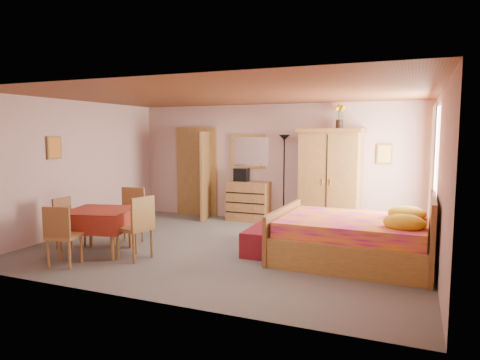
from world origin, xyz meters
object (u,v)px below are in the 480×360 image
at_px(wardrobe, 330,179).
at_px(dining_table, 101,231).
at_px(bench, 265,238).
at_px(chair_south, 64,235).
at_px(stereo, 241,175).
at_px(floor_lamp, 284,180).
at_px(chair_west, 70,223).
at_px(chair_north, 128,216).
at_px(chest_of_drawers, 249,201).
at_px(chair_east, 134,227).
at_px(bed, 353,226).
at_px(wall_mirror, 252,152).
at_px(sunflower_vase, 339,116).

xyz_separation_m(wardrobe, dining_table, (-3.13, -3.29, -0.67)).
bearing_deg(bench, chair_south, -142.54).
distance_m(stereo, floor_lamp, 1.00).
distance_m(chair_south, chair_west, 1.02).
xyz_separation_m(stereo, chair_north, (-1.07, -2.74, -0.54)).
bearing_deg(chair_north, chair_south, 79.19).
height_order(floor_lamp, chair_south, floor_lamp).
distance_m(chest_of_drawers, chair_east, 3.46).
xyz_separation_m(stereo, bed, (2.76, -2.25, -0.49)).
xyz_separation_m(chest_of_drawers, chair_south, (-1.36, -4.09, 0.01)).
bearing_deg(wall_mirror, chair_north, -118.18).
bearing_deg(sunflower_vase, chair_west, -140.34).
height_order(wardrobe, dining_table, wardrobe).
height_order(chest_of_drawers, bed, bed).
relative_size(sunflower_vase, chair_east, 0.50).
relative_size(stereo, dining_table, 0.32).
height_order(chest_of_drawers, chair_east, chair_east).
bearing_deg(chair_west, bench, 110.63).
relative_size(wardrobe, bed, 0.88).
bearing_deg(chair_north, sunflower_vase, -147.22).
height_order(sunflower_vase, chair_west, sunflower_vase).
relative_size(stereo, chair_south, 0.34).
relative_size(sunflower_vase, chair_west, 0.58).
relative_size(chair_south, chair_west, 1.06).
bearing_deg(bench, wardrobe, 71.97).
bearing_deg(wall_mirror, chair_west, -124.32).
bearing_deg(chair_west, chair_south, 40.09).
relative_size(stereo, floor_lamp, 0.16).
height_order(chest_of_drawers, floor_lamp, floor_lamp).
distance_m(wall_mirror, bench, 2.97).
bearing_deg(bed, wall_mirror, 138.03).
bearing_deg(bed, sunflower_vase, 106.55).
height_order(sunflower_vase, bed, sunflower_vase).
relative_size(wall_mirror, bed, 0.42).
distance_m(stereo, bench, 2.72).
distance_m(chest_of_drawers, sunflower_vase, 2.71).
bearing_deg(bed, chair_south, -153.11).
height_order(wardrobe, bench, wardrobe).
xyz_separation_m(chair_south, chair_north, (0.10, 1.40, 0.04)).
bearing_deg(wardrobe, floor_lamp, 177.81).
height_order(chest_of_drawers, chair_south, chair_south).
distance_m(chest_of_drawers, bed, 3.39).
relative_size(bed, dining_table, 2.37).
bearing_deg(dining_table, chair_south, -94.11).
bearing_deg(wardrobe, chair_north, -136.67).
height_order(floor_lamp, chair_north, floor_lamp).
relative_size(stereo, sunflower_vase, 0.63).
bearing_deg(chair_east, chair_north, 55.10).
relative_size(chest_of_drawers, chair_east, 0.94).
bearing_deg(wall_mirror, bed, -47.96).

